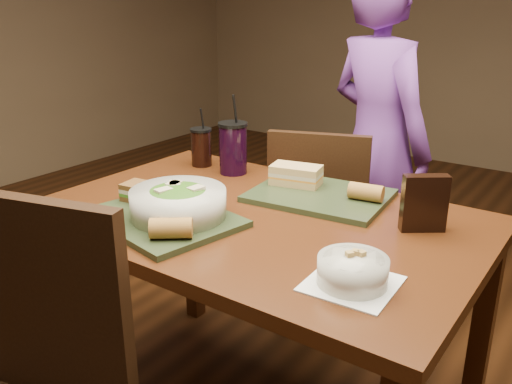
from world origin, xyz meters
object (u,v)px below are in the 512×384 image
sandwich_far (296,175)px  salad_bowl (178,201)px  dining_table (256,242)px  tray_near (162,218)px  chair_far (327,224)px  cup_cola (201,147)px  tray_far (319,196)px  baguette_near (171,228)px  diner (378,146)px  baguette_far (366,192)px  soup_bowl (353,270)px  chip_bag (424,203)px  sandwich_near (142,192)px  cup_berry (233,148)px

sandwich_far → salad_bowl: bearing=-105.9°
dining_table → tray_near: (-0.19, -0.20, 0.10)m
chair_far → cup_cola: bearing=-141.8°
tray_far → baguette_near: bearing=-105.3°
diner → baguette_far: (0.26, -0.69, 0.04)m
sandwich_far → baguette_far: 0.25m
baguette_near → cup_cola: 0.71m
soup_bowl → baguette_far: (-0.18, 0.47, 0.01)m
tray_near → chip_bag: bearing=30.3°
sandwich_near → cup_cola: cup_cola is taller
tray_far → sandwich_near: bearing=-137.7°
chair_far → sandwich_far: (0.05, -0.34, 0.31)m
dining_table → tray_far: size_ratio=3.10×
tray_far → cup_cola: 0.55m
soup_bowl → cup_cola: cup_cola is taller
sandwich_far → cup_cola: cup_cola is taller
tray_near → baguette_near: 0.17m
diner → tray_near: size_ratio=3.60×
salad_bowl → dining_table: bearing=50.5°
dining_table → baguette_near: size_ratio=11.95×
chair_far → baguette_near: bearing=-89.1°
salad_bowl → cup_berry: (-0.16, 0.46, 0.03)m
chair_far → baguette_near: chair_far is taller
sandwich_far → baguette_far: size_ratio=1.71×
sandwich_far → baguette_near: (-0.04, -0.56, -0.01)m
soup_bowl → cup_cola: (-0.88, 0.51, 0.04)m
cup_berry → tray_far: bearing=-8.0°
tray_far → sandwich_near: size_ratio=3.44×
tray_near → soup_bowl: (0.60, -0.02, 0.03)m
tray_near → dining_table: bearing=46.7°
diner → baguette_far: 0.73m
sandwich_near → sandwich_far: 0.51m
sandwich_near → chip_bag: bearing=22.2°
tray_far → soup_bowl: bearing=-53.6°
dining_table → tray_far: tray_far is taller
cup_cola → chip_bag: bearing=-7.8°
dining_table → tray_far: bearing=69.6°
chip_bag → chair_far: bearing=103.4°
dining_table → diner: (-0.02, 0.94, 0.10)m
chair_far → soup_bowl: 1.00m
baguette_far → cup_berry: size_ratio=0.36×
dining_table → tray_near: bearing=-133.3°
sandwich_far → cup_cola: (-0.44, 0.03, 0.02)m
diner → soup_bowl: diner is taller
dining_table → chip_bag: bearing=20.8°
sandwich_far → chip_bag: (0.46, -0.09, 0.03)m
dining_table → diner: diner is taller
soup_bowl → chip_bag: bearing=86.6°
chair_far → diner: 0.44m
tray_near → salad_bowl: 0.07m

